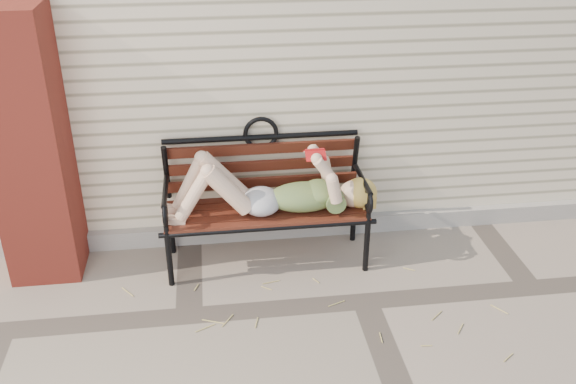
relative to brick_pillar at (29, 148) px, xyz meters
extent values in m
plane|color=gray|center=(2.30, -0.75, -1.00)|extent=(80.00, 80.00, 0.00)
cube|color=beige|center=(2.30, 2.25, 0.50)|extent=(8.00, 4.00, 3.00)
cube|color=#ABA39A|center=(2.30, 0.22, -0.93)|extent=(8.00, 0.10, 0.15)
cube|color=#AC3426|center=(0.00, 0.00, 0.00)|extent=(0.50, 0.50, 2.00)
cylinder|color=black|center=(0.92, -0.36, -0.78)|extent=(0.04, 0.04, 0.45)
cylinder|color=black|center=(0.92, 0.08, -0.78)|extent=(0.04, 0.04, 0.45)
cylinder|color=black|center=(2.39, -0.36, -0.78)|extent=(0.04, 0.04, 0.45)
cylinder|color=black|center=(2.39, 0.08, -0.78)|extent=(0.04, 0.04, 0.45)
cube|color=#562016|center=(1.66, -0.14, -0.55)|extent=(1.51, 0.49, 0.03)
cylinder|color=black|center=(1.66, -0.36, -0.57)|extent=(1.59, 0.04, 0.04)
cylinder|color=black|center=(1.66, 0.08, -0.57)|extent=(1.59, 0.04, 0.04)
torus|color=black|center=(1.66, 0.19, -0.06)|extent=(0.27, 0.04, 0.27)
ellipsoid|color=#0A3B46|center=(1.93, -0.17, -0.43)|extent=(0.54, 0.31, 0.21)
ellipsoid|color=#0A3B46|center=(2.05, -0.17, -0.40)|extent=(0.26, 0.30, 0.16)
ellipsoid|color=#B7B7BC|center=(1.62, -0.17, -0.45)|extent=(0.30, 0.34, 0.19)
sphere|color=beige|center=(2.32, -0.17, -0.43)|extent=(0.22, 0.22, 0.22)
ellipsoid|color=#ECCC58|center=(2.37, -0.17, -0.43)|extent=(0.25, 0.25, 0.23)
cube|color=#AF1415|center=(2.01, -0.17, -0.06)|extent=(0.14, 0.02, 0.02)
cube|color=white|center=(2.01, -0.21, -0.08)|extent=(0.14, 0.09, 0.05)
cube|color=white|center=(2.01, -0.13, -0.08)|extent=(0.14, 0.09, 0.05)
cube|color=#AF1415|center=(2.01, -0.21, -0.08)|extent=(0.15, 0.09, 0.05)
cube|color=#AF1415|center=(2.01, -0.12, -0.08)|extent=(0.15, 0.09, 0.05)
cylinder|color=tan|center=(1.84, -0.94, -0.99)|extent=(0.10, 0.13, 0.01)
cylinder|color=tan|center=(1.61, -0.61, -0.99)|extent=(0.15, 0.05, 0.01)
cylinder|color=tan|center=(2.29, -1.04, -0.99)|extent=(0.02, 0.08, 0.01)
cylinder|color=tan|center=(2.05, -0.61, -0.99)|extent=(0.02, 0.12, 0.01)
cylinder|color=tan|center=(1.95, -0.48, -0.99)|extent=(0.11, 0.09, 0.01)
cylinder|color=tan|center=(2.99, -0.39, -0.99)|extent=(0.04, 0.12, 0.01)
cylinder|color=tan|center=(2.65, -0.70, -0.99)|extent=(0.04, 0.12, 0.01)
cylinder|color=tan|center=(2.17, -1.43, -0.99)|extent=(0.07, 0.10, 0.01)
cylinder|color=tan|center=(1.32, -0.46, -0.99)|extent=(0.13, 0.01, 0.01)
cylinder|color=tan|center=(2.59, -1.20, -0.99)|extent=(0.08, 0.10, 0.01)
cylinder|color=tan|center=(3.33, -1.52, -0.99)|extent=(0.10, 0.13, 0.01)
cylinder|color=tan|center=(2.25, -0.72, -0.99)|extent=(0.11, 0.12, 0.01)
cylinder|color=tan|center=(0.86, -0.35, -0.99)|extent=(0.15, 0.06, 0.01)
cylinder|color=tan|center=(0.83, -0.52, -0.99)|extent=(0.09, 0.11, 0.01)
cylinder|color=tan|center=(1.87, -0.67, -0.99)|extent=(0.02, 0.13, 0.01)
cylinder|color=tan|center=(1.77, -0.37, -0.99)|extent=(0.08, 0.09, 0.01)
camera|label=1|loc=(1.27, -4.35, 1.81)|focal=40.00mm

